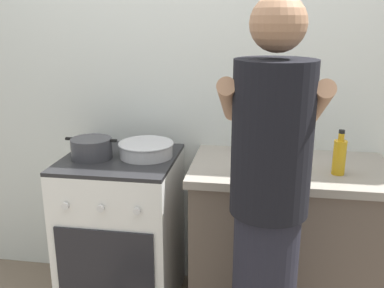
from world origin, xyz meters
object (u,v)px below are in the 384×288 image
Objects in this scene: pot at (92,148)px; person at (268,220)px; spice_bottle at (294,162)px; mixing_bowl at (146,149)px; utensil_crock at (251,138)px; oil_bottle at (339,156)px; stove_range at (123,232)px.

person is at bearing -29.17° from pot.
pot is at bearing 150.83° from person.
spice_bottle is at bearing 74.86° from person.
person is at bearing -42.25° from mixing_bowl.
utensil_crock is at bearing 13.05° from mixing_bowl.
spice_bottle is 0.42× the size of oil_bottle.
person is (0.78, -0.55, 0.41)m from stove_range.
spice_bottle is at bearing -7.30° from mixing_bowl.
oil_bottle is at bearing -7.01° from mixing_bowl.
person reaches higher than pot.
oil_bottle reaches higher than stove_range.
mixing_bowl is 0.18× the size of person.
utensil_crock is at bearing 13.28° from pot.
utensil_crock is at bearing 13.22° from stove_range.
person reaches higher than spice_bottle.
utensil_crock is at bearing 133.97° from spice_bottle.
stove_range is 9.93× the size of spice_bottle.
pot is (-0.14, -0.03, 0.50)m from stove_range.
utensil_crock reaches higher than oil_bottle.
person reaches higher than mixing_bowl.
pot is at bearing -166.40° from stove_range.
stove_range is at bearing -166.78° from utensil_crock.
mixing_bowl is at bearing 172.99° from oil_bottle.
utensil_crock is (0.69, 0.16, 0.54)m from stove_range.
oil_bottle is at bearing -2.35° from pot.
pot is 3.12× the size of spice_bottle.
spice_bottle is 0.05× the size of person.
person is (0.09, -0.71, -0.13)m from utensil_crock.
stove_range is 1.04m from person.
oil_bottle is (1.26, -0.05, 0.04)m from pot.
mixing_bowl is (0.28, 0.07, -0.01)m from pot.
utensil_crock is 1.45× the size of oil_bottle.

